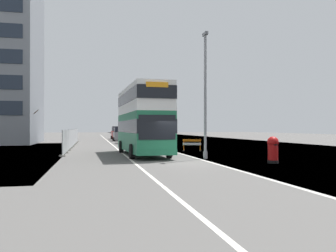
{
  "coord_description": "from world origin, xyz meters",
  "views": [
    {
      "loc": [
        -5.29,
        -19.72,
        2.07
      ],
      "look_at": [
        0.09,
        4.51,
        2.2
      ],
      "focal_mm": 36.88,
      "sensor_mm": 36.0,
      "label": 1
    }
  ],
  "objects": [
    {
      "name": "lamppost_foreground",
      "position": [
        2.12,
        2.18,
        3.99
      ],
      "size": [
        0.29,
        0.7,
        8.45
      ],
      "color": "gray",
      "rests_on": "ground"
    },
    {
      "name": "car_receding_mid",
      "position": [
        -0.97,
        35.15,
        1.0
      ],
      "size": [
        2.04,
        4.15,
        2.14
      ],
      "color": "slate",
      "rests_on": "ground"
    },
    {
      "name": "construction_site_fence",
      "position": [
        -7.33,
        19.57,
        0.92
      ],
      "size": [
        0.44,
        27.4,
        1.93
      ],
      "color": "#A8AAAD",
      "rests_on": "ground"
    },
    {
      "name": "red_pillar_postbox",
      "position": [
        5.08,
        -1.37,
        0.85
      ],
      "size": [
        0.66,
        0.66,
        1.56
      ],
      "color": "black",
      "rests_on": "ground"
    },
    {
      "name": "double_decker_bus",
      "position": [
        -1.5,
        6.38,
        2.71
      ],
      "size": [
        3.1,
        10.4,
        5.1
      ],
      "color": "#1E6B47",
      "rests_on": "ground"
    },
    {
      "name": "roadworks_barrier",
      "position": [
        3.39,
        9.61,
        0.65
      ],
      "size": [
        1.66,
        0.89,
        1.06
      ],
      "color": "orange",
      "rests_on": "ground"
    },
    {
      "name": "car_receding_far",
      "position": [
        -0.77,
        44.59,
        1.09
      ],
      "size": [
        2.0,
        4.48,
        2.33
      ],
      "color": "maroon",
      "rests_on": "ground"
    },
    {
      "name": "bare_tree_far_verge_near",
      "position": [
        -13.5,
        25.86,
        2.09
      ],
      "size": [
        3.11,
        2.46,
        4.38
      ],
      "color": "#4C3D2D",
      "rests_on": "ground"
    },
    {
      "name": "ground",
      "position": [
        0.52,
        0.13,
        -0.05
      ],
      "size": [
        140.0,
        280.0,
        0.1
      ],
      "color": "#565451"
    },
    {
      "name": "car_oncoming_near",
      "position": [
        -0.61,
        26.37,
        1.04
      ],
      "size": [
        2.08,
        4.5,
        2.22
      ],
      "color": "slate",
      "rests_on": "ground"
    }
  ]
}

